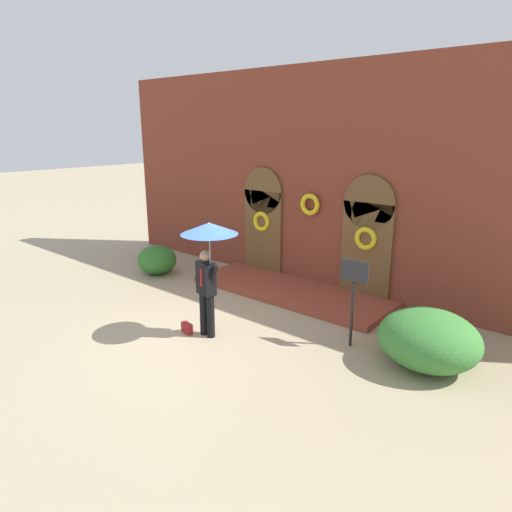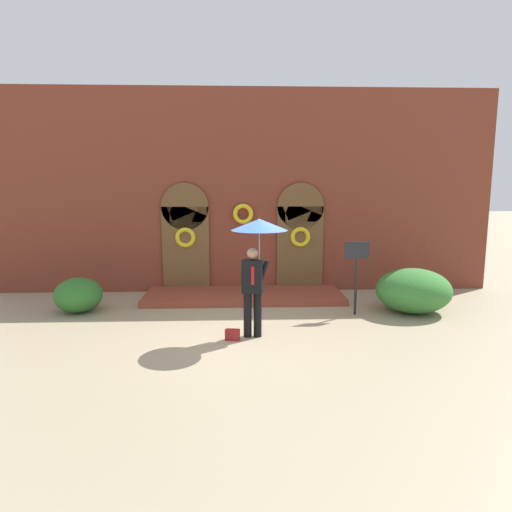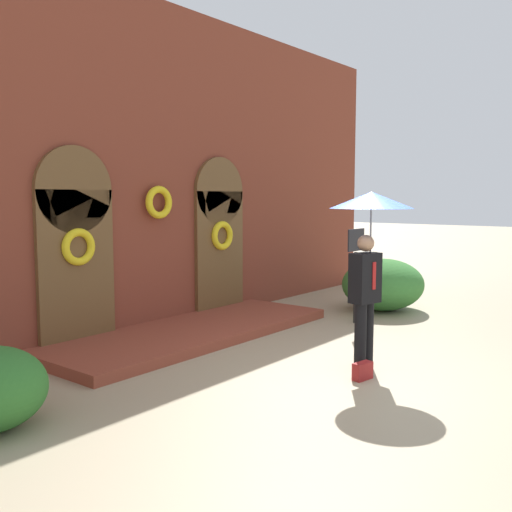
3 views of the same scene
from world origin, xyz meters
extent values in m
plane|color=tan|center=(0.00, 0.00, 0.00)|extent=(80.00, 80.00, 0.00)
cube|color=brown|center=(0.00, 4.20, 2.80)|extent=(14.00, 0.50, 5.60)
cube|color=brown|center=(-1.60, 3.91, 1.20)|extent=(1.30, 0.08, 2.40)
cylinder|color=brown|center=(-1.60, 3.91, 2.40)|extent=(1.30, 0.08, 1.30)
cube|color=brown|center=(1.60, 3.91, 1.20)|extent=(1.30, 0.08, 2.40)
cylinder|color=brown|center=(1.60, 3.91, 2.40)|extent=(1.30, 0.08, 1.30)
torus|color=yellow|center=(-1.60, 3.84, 1.55)|extent=(0.56, 0.12, 0.56)
torus|color=yellow|center=(1.60, 3.84, 1.55)|extent=(0.56, 0.12, 0.56)
torus|color=yellow|center=(0.00, 3.84, 2.20)|extent=(0.56, 0.12, 0.56)
cube|color=brown|center=(0.00, 3.05, 0.08)|extent=(5.20, 1.80, 0.16)
cylinder|color=black|center=(0.03, 0.01, 0.45)|extent=(0.16, 0.16, 0.90)
cylinder|color=black|center=(0.23, 0.01, 0.45)|extent=(0.16, 0.16, 0.90)
cube|color=black|center=(0.13, 0.01, 1.23)|extent=(0.44, 0.32, 0.66)
cube|color=#A51919|center=(0.13, -0.12, 1.27)|extent=(0.06, 0.02, 0.36)
sphere|color=#A87A5B|center=(0.13, 0.01, 1.69)|extent=(0.22, 0.22, 0.22)
cylinder|color=black|center=(0.35, 0.01, 1.33)|extent=(0.22, 0.09, 0.46)
cylinder|color=gray|center=(0.27, 0.01, 1.65)|extent=(0.02, 0.02, 0.98)
cone|color=#284CB7|center=(0.27, 0.01, 2.25)|extent=(1.10, 1.10, 0.22)
cone|color=white|center=(0.27, 0.01, 2.27)|extent=(0.60, 0.61, 0.20)
cube|color=maroon|center=(-0.27, -0.19, 0.11)|extent=(0.30, 0.17, 0.22)
cylinder|color=black|center=(2.58, 1.48, 0.65)|extent=(0.06, 0.06, 1.30)
cube|color=#232328|center=(2.58, 1.48, 1.52)|extent=(0.56, 0.03, 0.40)
ellipsoid|color=#387A33|center=(4.01, 1.63, 0.52)|extent=(1.76, 1.62, 1.04)
camera|label=1|loc=(6.37, -5.88, 4.08)|focal=32.00mm
camera|label=2|loc=(-0.15, -8.75, 3.05)|focal=32.00mm
camera|label=3|loc=(-6.57, -3.48, 2.29)|focal=40.00mm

